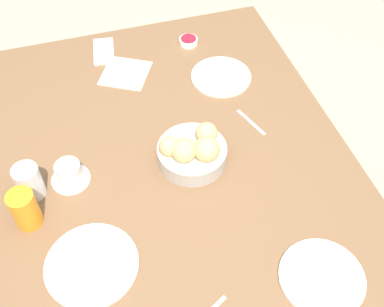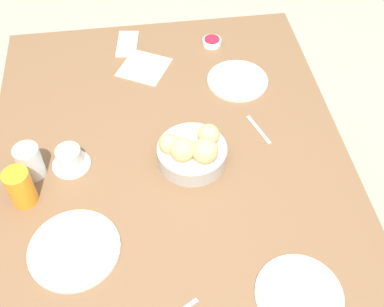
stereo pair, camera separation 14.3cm
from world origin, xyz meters
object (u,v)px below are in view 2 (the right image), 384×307
object	(u,v)px
plate_far_center	(74,250)
cell_phone	(127,44)
coffee_cup	(70,159)
napkin	(144,67)
bread_basket	(192,151)
juice_glass	(20,187)
water_tumbler	(30,162)
jam_bowl_berry	(212,42)
plate_near_left	(299,295)
plate_near_right	(238,81)
spoon_coffee	(259,130)

from	to	relation	value
plate_far_center	cell_phone	bearing A→B (deg)	-12.15
coffee_cup	napkin	size ratio (longest dim) A/B	0.53
bread_basket	cell_phone	size ratio (longest dim) A/B	1.31
juice_glass	water_tumbler	xyz separation A→B (m)	(0.09, -0.02, -0.00)
juice_glass	jam_bowl_berry	size ratio (longest dim) A/B	1.68
plate_near_left	napkin	size ratio (longest dim) A/B	1.02
water_tumbler	coffee_cup	distance (m)	0.11
bread_basket	plate_near_left	bearing A→B (deg)	-156.54
jam_bowl_berry	cell_phone	size ratio (longest dim) A/B	0.44
napkin	bread_basket	bearing A→B (deg)	-166.01
bread_basket	water_tumbler	size ratio (longest dim) A/B	1.92
coffee_cup	water_tumbler	bearing A→B (deg)	98.74
plate_near_right	spoon_coffee	bearing A→B (deg)	-174.71
spoon_coffee	napkin	size ratio (longest dim) A/B	0.61
jam_bowl_berry	juice_glass	bearing A→B (deg)	134.42
plate_near_left	napkin	xyz separation A→B (m)	(0.91, 0.31, -0.00)
plate_near_right	spoon_coffee	size ratio (longest dim) A/B	1.62
spoon_coffee	bread_basket	bearing A→B (deg)	113.07
plate_near_right	napkin	xyz separation A→B (m)	(0.12, 0.32, -0.00)
jam_bowl_berry	cell_phone	xyz separation A→B (m)	(0.04, 0.32, -0.01)
spoon_coffee	plate_far_center	bearing A→B (deg)	121.59
plate_far_center	juice_glass	distance (m)	0.24
plate_near_right	juice_glass	world-z (taller)	juice_glass
plate_near_right	water_tumbler	world-z (taller)	water_tumbler
plate_near_right	plate_far_center	xyz separation A→B (m)	(-0.59, 0.55, -0.00)
plate_far_center	juice_glass	xyz separation A→B (m)	(0.18, 0.14, 0.05)
napkin	water_tumbler	bearing A→B (deg)	140.48
water_tumbler	spoon_coffee	distance (m)	0.70
coffee_cup	jam_bowl_berry	distance (m)	0.73
plate_near_left	spoon_coffee	xyz separation A→B (m)	(0.56, -0.03, -0.00)
napkin	spoon_coffee	bearing A→B (deg)	-136.19
spoon_coffee	napkin	distance (m)	0.49
juice_glass	plate_near_right	bearing A→B (deg)	-59.63
bread_basket	coffee_cup	size ratio (longest dim) A/B	1.83
plate_near_left	spoon_coffee	distance (m)	0.56
plate_near_left	spoon_coffee	world-z (taller)	plate_near_left
bread_basket	cell_phone	distance (m)	0.62
plate_near_right	coffee_cup	xyz separation A→B (m)	(-0.30, 0.57, 0.03)
bread_basket	water_tumbler	bearing A→B (deg)	87.86
juice_glass	bread_basket	bearing A→B (deg)	-81.29
plate_near_left	cell_phone	xyz separation A→B (m)	(1.05, 0.36, -0.00)
jam_bowl_berry	plate_near_left	bearing A→B (deg)	-177.29
water_tumbler	spoon_coffee	bearing A→B (deg)	-83.51
napkin	coffee_cup	bearing A→B (deg)	149.16
plate_near_left	plate_far_center	bearing A→B (deg)	69.73
spoon_coffee	cell_phone	xyz separation A→B (m)	(0.50, 0.39, 0.00)
water_tumbler	spoon_coffee	xyz separation A→B (m)	(0.08, -0.70, -0.05)
plate_near_right	napkin	distance (m)	0.34
plate_near_right	water_tumbler	bearing A→B (deg)	114.92
plate_near_left	cell_phone	distance (m)	1.11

